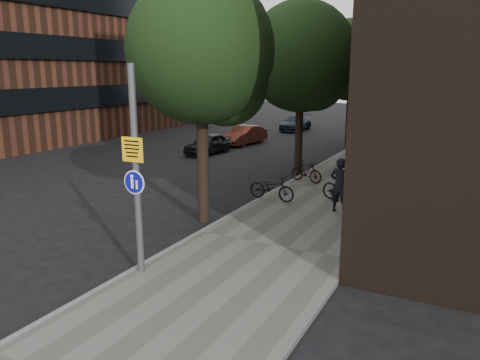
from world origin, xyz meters
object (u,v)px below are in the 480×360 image
Objects in this scene: signpost at (136,171)px; parked_bike_facade_near at (345,189)px; pedestrian at (340,185)px; parked_car_near at (208,144)px.

signpost reaches higher than parked_bike_facade_near.
pedestrian is 1.00× the size of parked_bike_facade_near.
parked_car_near is (-7.12, 14.78, -1.93)m from signpost.
pedestrian is 12.77m from parked_car_near.
parked_car_near is at bearing 113.97° from signpost.
signpost reaches higher than parked_car_near.
parked_bike_facade_near is 0.53× the size of parked_car_near.
pedestrian reaches higher than parked_bike_facade_near.
pedestrian is (2.80, 6.75, -1.49)m from signpost.
signpost is 7.46m from pedestrian.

